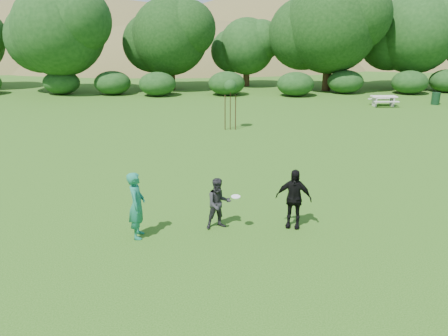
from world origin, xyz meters
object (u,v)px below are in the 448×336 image
object	(u,v)px
trash_can_near	(436,99)
player_grey	(219,204)
player_teal	(137,205)
picnic_table	(384,99)
player_black	(293,199)
sapling	(230,87)

from	to	relation	value
trash_can_near	player_grey	bearing A→B (deg)	-129.56
player_teal	picnic_table	xyz separation A→B (m)	(14.80, 20.06, -0.46)
player_grey	player_black	world-z (taller)	player_black
sapling	picnic_table	bearing A→B (deg)	30.92
player_black	sapling	world-z (taller)	sapling
sapling	player_black	bearing A→B (deg)	-83.96
trash_can_near	player_teal	bearing A→B (deg)	-132.58
sapling	picnic_table	world-z (taller)	sapling
player_teal	picnic_table	distance (m)	24.93
player_teal	player_black	world-z (taller)	player_teal
player_teal	trash_can_near	bearing A→B (deg)	-44.08
player_black	sapling	size ratio (longest dim) A/B	0.64
player_grey	sapling	world-z (taller)	sapling
trash_can_near	picnic_table	bearing A→B (deg)	-171.75
player_black	trash_can_near	size ratio (longest dim) A/B	2.04
trash_can_near	picnic_table	world-z (taller)	trash_can_near
player_grey	trash_can_near	size ratio (longest dim) A/B	1.75
player_teal	player_grey	distance (m)	2.40
player_black	picnic_table	distance (m)	22.06
player_black	trash_can_near	bearing A→B (deg)	70.83
trash_can_near	picnic_table	distance (m)	4.23
player_grey	player_black	distance (m)	2.24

